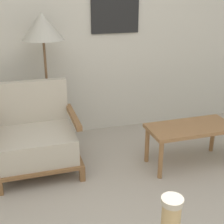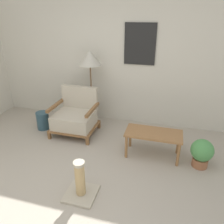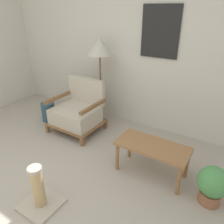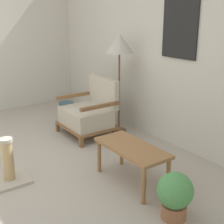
% 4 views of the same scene
% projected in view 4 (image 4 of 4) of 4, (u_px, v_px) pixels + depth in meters
% --- Properties ---
extents(wall_back, '(8.00, 0.09, 2.70)m').
position_uv_depth(wall_back, '(156.00, 42.00, 4.28)').
color(wall_back, beige).
rests_on(wall_back, ground_plane).
extents(armchair, '(0.77, 0.67, 0.83)m').
position_uv_depth(armchair, '(89.00, 113.00, 4.60)').
color(armchair, brown).
rests_on(armchair, ground_plane).
extents(floor_lamp, '(0.42, 0.42, 1.46)m').
position_uv_depth(floor_lamp, '(119.00, 47.00, 4.41)').
color(floor_lamp, brown).
rests_on(floor_lamp, ground_plane).
extents(coffee_table, '(0.85, 0.40, 0.41)m').
position_uv_depth(coffee_table, '(132.00, 151.00, 3.26)').
color(coffee_table, olive).
rests_on(coffee_table, ground_plane).
extents(vase, '(0.24, 0.24, 0.34)m').
position_uv_depth(vase, '(67.00, 112.00, 5.15)').
color(vase, '#2D4C5B').
rests_on(vase, ground_plane).
extents(potted_plant, '(0.32, 0.32, 0.44)m').
position_uv_depth(potted_plant, '(175.00, 194.00, 2.71)').
color(potted_plant, '#935B3D').
rests_on(potted_plant, ground_plane).
extents(scratching_post, '(0.38, 0.38, 0.50)m').
position_uv_depth(scratching_post, '(9.00, 167.00, 3.32)').
color(scratching_post, '#B2A893').
rests_on(scratching_post, ground_plane).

